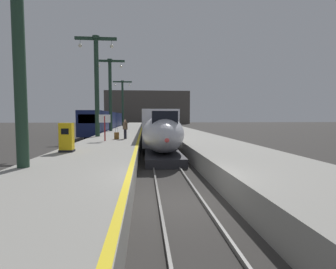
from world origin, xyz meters
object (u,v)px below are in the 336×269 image
highspeed_train_main (151,122)px  station_column_distant (123,99)px  ticket_machine_yellow (67,139)px  departure_info_board (105,122)px  regional_train_adjacent (109,121)px  station_column_mid (97,77)px  passenger_near_edge (125,128)px  rolling_suitcase (117,136)px  station_column_far (110,88)px  station_column_near (19,10)px

highspeed_train_main → station_column_distant: size_ratio=7.86×
ticket_machine_yellow → departure_info_board: departure_info_board is taller
regional_train_adjacent → departure_info_board: regional_train_adjacent is taller
station_column_mid → passenger_near_edge: (2.94, -3.16, -4.84)m
ticket_machine_yellow → departure_info_board: (1.11, 6.46, 0.77)m
highspeed_train_main → ticket_machine_yellow: highspeed_train_main is taller
highspeed_train_main → rolling_suitcase: bearing=-97.3°
highspeed_train_main → station_column_distant: (-5.90, 4.95, 4.82)m
regional_train_adjacent → station_column_distant: station_column_distant is taller
highspeed_train_main → regional_train_adjacent: 8.16m
highspeed_train_main → station_column_distant: bearing=140.0°
departure_info_board → passenger_near_edge: bearing=51.1°
regional_train_adjacent → ticket_machine_yellow: bearing=-85.9°
station_column_mid → departure_info_board: (1.46, -5.00, -4.32)m
rolling_suitcase → ticket_machine_yellow: (-1.89, -7.93, 0.44)m
regional_train_adjacent → ticket_machine_yellow: (2.55, -35.52, -0.34)m
station_column_mid → station_column_far: station_column_mid is taller
station_column_near → highspeed_train_main: bearing=81.9°
passenger_near_edge → regional_train_adjacent: bearing=100.7°
regional_train_adjacent → rolling_suitcase: regional_train_adjacent is taller
regional_train_adjacent → rolling_suitcase: size_ratio=37.27×
station_column_distant → ticket_machine_yellow: station_column_distant is taller
ticket_machine_yellow → station_column_distant: bearing=90.5°
rolling_suitcase → highspeed_train_main: bearing=82.7°
highspeed_train_main → station_column_near: station_column_near is taller
station_column_near → rolling_suitcase: (2.18, 12.35, -5.58)m
station_column_near → passenger_near_edge: 13.94m
rolling_suitcase → departure_info_board: size_ratio=0.46×
departure_info_board → station_column_distant: bearing=92.4°
highspeed_train_main → rolling_suitcase: size_ratio=76.70×
regional_train_adjacent → departure_info_board: size_ratio=17.26×
rolling_suitcase → regional_train_adjacent: bearing=99.1°
station_column_distant → departure_info_board: bearing=-87.6°
regional_train_adjacent → passenger_near_edge: size_ratio=21.66×
station_column_distant → station_column_far: bearing=-90.0°
station_column_far → passenger_near_edge: bearing=-77.4°
station_column_mid → ticket_machine_yellow: 12.55m
highspeed_train_main → station_column_near: (-5.85, -40.93, 4.97)m
highspeed_train_main → ticket_machine_yellow: 36.93m
regional_train_adjacent → station_column_near: station_column_near is taller
station_column_distant → departure_info_board: size_ratio=4.52×
station_column_distant → station_column_mid: bearing=-90.0°
passenger_near_edge → ticket_machine_yellow: passenger_near_edge is taller
regional_train_adjacent → station_column_far: station_column_far is taller
highspeed_train_main → station_column_mid: bearing=-103.3°
station_column_near → station_column_far: station_column_far is taller
rolling_suitcase → station_column_far: bearing=99.4°
highspeed_train_main → departure_info_board: size_ratio=35.53×
station_column_far → rolling_suitcase: station_column_far is taller
regional_train_adjacent → ticket_machine_yellow: 35.61m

